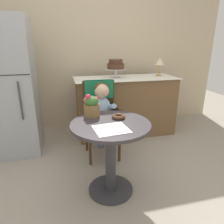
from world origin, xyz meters
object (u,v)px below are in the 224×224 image
(cafe_table, at_px, (111,144))
(refrigerator, at_px, (9,89))
(seated_child, at_px, (102,107))
(tiered_cake_stand, at_px, (116,65))
(wicker_chair, at_px, (100,107))
(table_lamp, at_px, (160,62))
(donut_front, at_px, (118,116))
(flower_vase, at_px, (91,106))

(cafe_table, height_order, refrigerator, refrigerator)
(seated_child, distance_m, tiered_cake_stand, 0.87)
(wicker_chair, distance_m, table_lamp, 1.30)
(seated_child, distance_m, donut_front, 0.52)
(wicker_chair, distance_m, tiered_cake_stand, 0.77)
(seated_child, bearing_deg, cafe_table, -94.30)
(cafe_table, distance_m, donut_front, 0.27)
(seated_child, height_order, donut_front, seated_child)
(refrigerator, bearing_deg, tiered_cake_stand, 7.93)
(wicker_chair, relative_size, table_lamp, 3.35)
(wicker_chair, relative_size, tiered_cake_stand, 3.18)
(donut_front, xyz_separation_m, table_lamp, (1.01, 1.24, 0.38))
(cafe_table, relative_size, tiered_cake_stand, 2.40)
(wicker_chair, height_order, tiered_cake_stand, tiered_cake_stand)
(tiered_cake_stand, bearing_deg, donut_front, -103.39)
(flower_vase, distance_m, tiered_cake_stand, 1.23)
(wicker_chair, relative_size, refrigerator, 0.56)
(donut_front, height_order, refrigerator, refrigerator)
(wicker_chair, height_order, refrigerator, refrigerator)
(seated_child, bearing_deg, refrigerator, 155.87)
(cafe_table, relative_size, refrigerator, 0.42)
(flower_vase, height_order, tiered_cake_stand, tiered_cake_stand)
(cafe_table, relative_size, seated_child, 0.99)
(wicker_chair, bearing_deg, table_lamp, 25.29)
(cafe_table, distance_m, table_lamp, 1.84)
(wicker_chair, bearing_deg, cafe_table, -96.58)
(flower_vase, distance_m, refrigerator, 1.27)
(refrigerator, bearing_deg, table_lamp, 6.33)
(tiered_cake_stand, height_order, refrigerator, refrigerator)
(wicker_chair, relative_size, seated_child, 1.31)
(tiered_cake_stand, bearing_deg, wicker_chair, -122.46)
(seated_child, relative_size, table_lamp, 2.55)
(cafe_table, xyz_separation_m, flower_vase, (-0.14, 0.22, 0.32))
(donut_front, relative_size, table_lamp, 0.45)
(wicker_chair, xyz_separation_m, donut_front, (0.05, -0.67, 0.10))
(seated_child, xyz_separation_m, tiered_cake_stand, (0.34, 0.69, 0.41))
(donut_front, xyz_separation_m, tiered_cake_stand, (0.29, 1.20, 0.35))
(cafe_table, bearing_deg, tiered_cake_stand, 73.46)
(seated_child, xyz_separation_m, flower_vase, (-0.18, -0.39, 0.15))
(donut_front, distance_m, table_lamp, 1.64)
(donut_front, height_order, flower_vase, flower_vase)
(cafe_table, xyz_separation_m, wicker_chair, (0.05, 0.76, 0.13))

